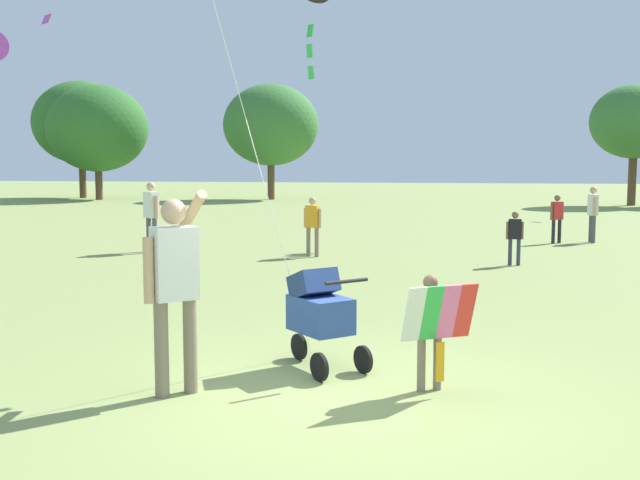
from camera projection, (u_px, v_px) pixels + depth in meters
ground_plane at (347, 401)px, 6.89m from camera, size 120.00×120.00×0.00m
treeline_distant at (232, 125)px, 38.97m from camera, size 34.64×6.72×6.16m
child_with_butterfly_kite at (432, 321)px, 7.10m from camera, size 0.69×0.52×1.08m
person_adult_flyer at (174, 278)px, 6.97m from camera, size 0.53×0.71×1.86m
stroller at (319, 309)px, 7.91m from camera, size 0.94×1.01×1.03m
person_red_shirt at (557, 215)px, 19.49m from camera, size 0.35×0.27×1.21m
person_sitting_far at (593, 210)px, 19.62m from camera, size 0.22×0.45×1.41m
person_couple_left at (515, 234)px, 15.48m from camera, size 0.35×0.16×1.08m
person_kid_running at (313, 222)px, 16.84m from camera, size 0.40×0.24×1.29m
person_back_turned at (151, 211)px, 17.65m from camera, size 0.43×0.37×1.59m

